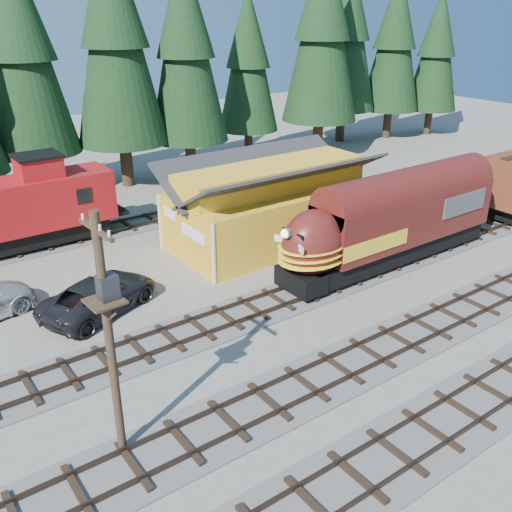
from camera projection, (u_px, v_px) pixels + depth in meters
ground at (402, 308)px, 27.62m from camera, size 120.00×120.00×0.00m
track_siding at (459, 236)px, 35.91m from camera, size 68.00×3.20×0.33m
track_spur at (71, 239)px, 35.55m from camera, size 32.00×3.20×0.33m
depot at (271, 195)px, 34.18m from camera, size 12.80×7.00×5.30m
conifer_backdrop at (213, 46)px, 44.54m from camera, size 79.07×24.08×17.26m
locomotive at (385, 226)px, 31.15m from camera, size 14.80×2.94×4.02m
caboose at (28, 208)px, 33.36m from camera, size 9.90×2.87×5.15m
utility_pole at (109, 325)px, 16.94m from camera, size 1.08×2.05×8.39m
pickup_truck_a at (99, 295)px, 27.04m from camera, size 6.62×4.87×1.67m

